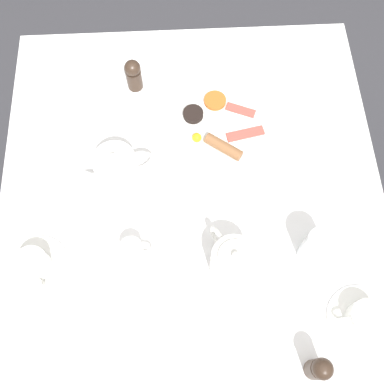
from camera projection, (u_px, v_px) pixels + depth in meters
ground_plane at (192, 263)px, 1.82m from camera, size 8.00×8.00×0.00m
table at (192, 204)px, 1.21m from camera, size 0.99×1.09×0.73m
breakfast_plate at (218, 127)px, 1.22m from camera, size 0.29×0.29×0.04m
teapot_near at (117, 168)px, 1.12m from camera, size 0.19×0.11×0.13m
teapot_far at (233, 262)px, 1.03m from camera, size 0.11×0.18×0.13m
teacup_with_saucer_left at (364, 318)px, 1.01m from camera, size 0.16×0.16×0.06m
teacup_with_saucer_right at (34, 265)px, 1.06m from camera, size 0.16×0.16×0.06m
water_glass_tall at (318, 249)px, 1.04m from camera, size 0.07×0.07×0.11m
creamer_jug at (133, 250)px, 1.07m from camera, size 0.08×0.05×0.05m
pepper_grinder at (319, 369)px, 0.94m from camera, size 0.05×0.05×0.10m
salt_grinder at (134, 74)px, 1.24m from camera, size 0.05×0.05×0.10m
napkin_folded at (63, 117)px, 1.24m from camera, size 0.16×0.18×0.01m
fork_by_plate at (331, 182)px, 1.16m from camera, size 0.18×0.03×0.00m
knife_by_plate at (294, 68)px, 1.31m from camera, size 0.14×0.19×0.00m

